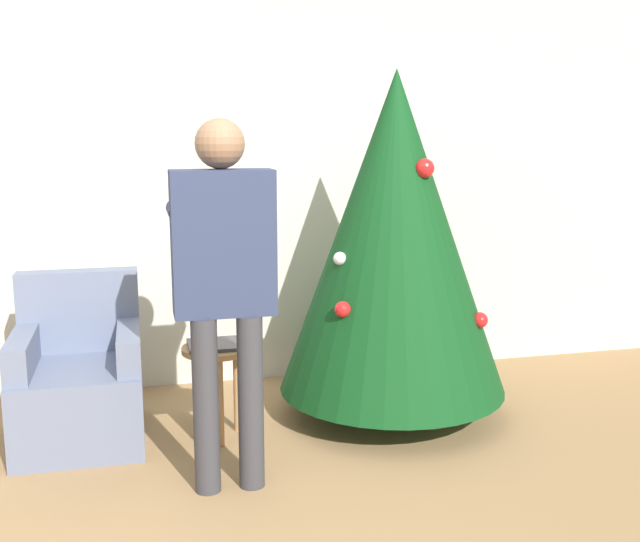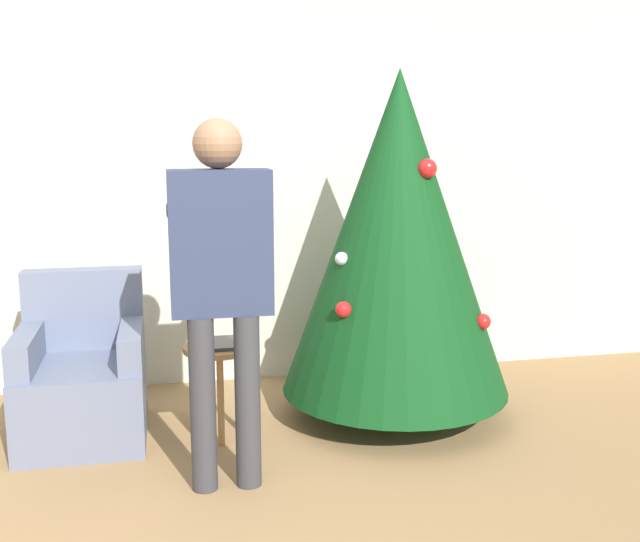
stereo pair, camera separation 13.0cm
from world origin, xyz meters
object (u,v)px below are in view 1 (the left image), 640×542
(armchair, at_px, (80,383))
(side_stool, at_px, (217,363))
(person_standing, at_px, (224,270))
(christmas_tree, at_px, (394,234))

(armchair, xyz_separation_m, side_stool, (0.73, -0.17, 0.11))
(armchair, relative_size, side_stool, 1.72)
(person_standing, bearing_deg, side_stool, 88.75)
(person_standing, height_order, side_stool, person_standing)
(armchair, height_order, person_standing, person_standing)
(side_stool, bearing_deg, person_standing, -91.25)
(christmas_tree, distance_m, armchair, 1.93)
(person_standing, bearing_deg, armchair, 134.39)
(armchair, distance_m, side_stool, 0.75)
(armchair, distance_m, person_standing, 1.25)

